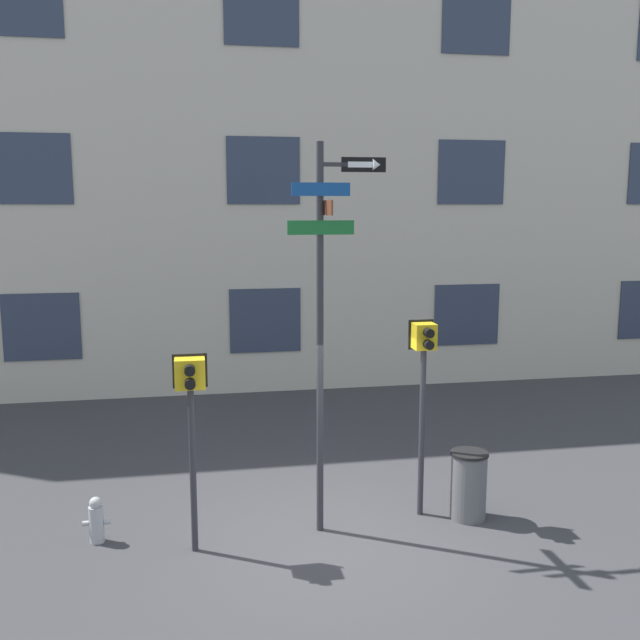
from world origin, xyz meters
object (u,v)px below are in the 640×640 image
object	(u,v)px
pedestrian_signal_right	(423,367)
street_sign_pole	(325,306)
fire_hydrant	(96,520)
pedestrian_signal_left	(191,398)
trash_bin	(468,485)

from	to	relation	value
pedestrian_signal_right	street_sign_pole	bearing A→B (deg)	-170.65
pedestrian_signal_right	fire_hydrant	world-z (taller)	pedestrian_signal_right
fire_hydrant	pedestrian_signal_left	bearing A→B (deg)	-20.39
pedestrian_signal_right	trash_bin	xyz separation A→B (m)	(0.60, -0.23, -1.61)
pedestrian_signal_left	pedestrian_signal_right	world-z (taller)	pedestrian_signal_right
pedestrian_signal_left	street_sign_pole	bearing A→B (deg)	9.35
pedestrian_signal_left	fire_hydrant	distance (m)	2.12
street_sign_pole	pedestrian_signal_right	distance (m)	1.68
pedestrian_signal_left	trash_bin	xyz separation A→B (m)	(3.69, 0.28, -1.49)
trash_bin	fire_hydrant	bearing A→B (deg)	177.95
street_sign_pole	fire_hydrant	bearing A→B (deg)	176.51
street_sign_pole	pedestrian_signal_left	size ratio (longest dim) A/B	2.03
trash_bin	pedestrian_signal_left	bearing A→B (deg)	-175.66
pedestrian_signal_right	fire_hydrant	bearing A→B (deg)	-179.31
street_sign_pole	trash_bin	bearing A→B (deg)	0.05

